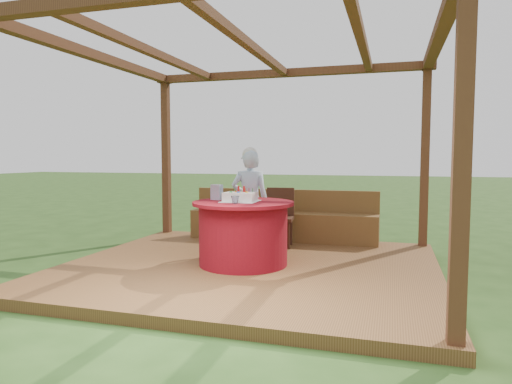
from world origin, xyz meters
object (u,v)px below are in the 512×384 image
table (243,233)px  drinking_glass (235,200)px  chair (279,214)px  elderly_woman (250,200)px  bench (282,223)px  birthday_cake (240,197)px  gift_bag (217,192)px

table → drinking_glass: size_ratio=12.62×
chair → drinking_glass: drinking_glass is taller
chair → elderly_woman: bearing=-119.3°
bench → chair: bearing=-81.8°
chair → birthday_cake: (-0.18, -1.30, 0.37)m
table → gift_bag: size_ratio=6.39×
chair → drinking_glass: (-0.16, -1.56, 0.35)m
elderly_woman → gift_bag: size_ratio=7.52×
drinking_glass → gift_bag: bearing=135.2°
gift_bag → drinking_glass: (0.38, -0.38, -0.05)m
elderly_woman → gift_bag: bearing=-110.2°
table → drinking_glass: (-0.01, -0.26, 0.43)m
table → chair: bearing=83.6°
table → chair: chair is taller
chair → bench: bearing=98.2°
bench → drinking_glass: bearing=-92.5°
bench → gift_bag: 1.82m
bench → elderly_woman: elderly_woman is taller
gift_bag → elderly_woman: bearing=79.9°
elderly_woman → gift_bag: elderly_woman is taller
birthday_cake → gift_bag: size_ratio=2.27×
table → elderly_woman: size_ratio=0.85×
bench → birthday_cake: size_ratio=6.77×
bench → table: size_ratio=2.41×
elderly_woman → drinking_glass: elderly_woman is taller
table → gift_bag: bearing=163.7°
bench → drinking_glass: drinking_glass is taller
table → birthday_cake: 0.44m
gift_bag → drinking_glass: gift_bag is taller
birthday_cake → gift_bag: (-0.36, 0.12, 0.04)m
elderly_woman → birthday_cake: bearing=-81.4°
chair → drinking_glass: size_ratio=8.77×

